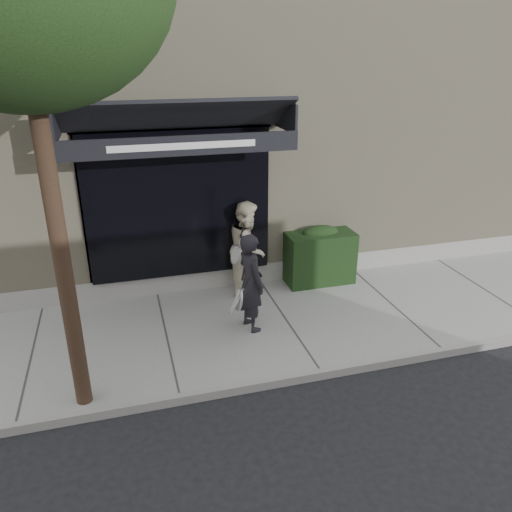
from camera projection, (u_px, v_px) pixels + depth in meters
name	position (u px, v px, depth m)	size (l,w,h in m)	color
ground	(285.00, 325.00, 8.48)	(80.00, 80.00, 0.00)	black
sidewalk	(285.00, 322.00, 8.46)	(20.00, 3.00, 0.12)	gray
curb	(321.00, 374.00, 7.08)	(20.00, 0.10, 0.14)	gray
building_facade	(220.00, 122.00, 11.83)	(14.30, 8.04, 5.64)	tan
hedge	(319.00, 255.00, 9.62)	(1.30, 0.70, 1.14)	black
pedestrian_front	(251.00, 283.00, 7.86)	(0.73, 0.85, 1.62)	black
pedestrian_back	(248.00, 248.00, 9.08)	(0.93, 1.03, 1.74)	beige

